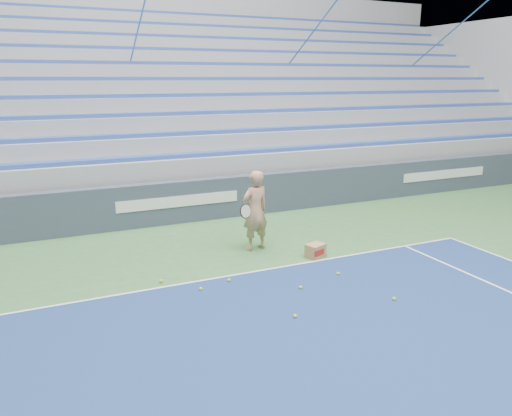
% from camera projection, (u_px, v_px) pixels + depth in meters
% --- Properties ---
extents(sponsor_barrier, '(30.00, 0.32, 1.10)m').
position_uv_depth(sponsor_barrier, '(178.00, 202.00, 12.96)').
color(sponsor_barrier, '#364053').
rests_on(sponsor_barrier, ground).
extents(bleachers, '(31.00, 9.15, 7.30)m').
position_uv_depth(bleachers, '(131.00, 117.00, 17.54)').
color(bleachers, '#9A9CA2').
rests_on(bleachers, ground).
extents(tennis_player, '(0.96, 0.89, 1.76)m').
position_uv_depth(tennis_player, '(255.00, 211.00, 10.82)').
color(tennis_player, tan).
rests_on(tennis_player, ground).
extents(ball_box, '(0.47, 0.42, 0.29)m').
position_uv_depth(ball_box, '(316.00, 251.00, 10.51)').
color(ball_box, '#A37A4E').
rests_on(ball_box, ground).
extents(tennis_ball_0, '(0.07, 0.07, 0.07)m').
position_uv_depth(tennis_ball_0, '(229.00, 280.00, 9.26)').
color(tennis_ball_0, '#B3D82C').
rests_on(tennis_ball_0, ground).
extents(tennis_ball_1, '(0.07, 0.07, 0.07)m').
position_uv_depth(tennis_ball_1, '(394.00, 299.00, 8.48)').
color(tennis_ball_1, '#B3D82C').
rests_on(tennis_ball_1, ground).
extents(tennis_ball_2, '(0.07, 0.07, 0.07)m').
position_uv_depth(tennis_ball_2, '(301.00, 288.00, 8.94)').
color(tennis_ball_2, '#B3D82C').
rests_on(tennis_ball_2, ground).
extents(tennis_ball_3, '(0.07, 0.07, 0.07)m').
position_uv_depth(tennis_ball_3, '(201.00, 289.00, 8.88)').
color(tennis_ball_3, '#B3D82C').
rests_on(tennis_ball_3, ground).
extents(tennis_ball_4, '(0.07, 0.07, 0.07)m').
position_uv_depth(tennis_ball_4, '(338.00, 274.00, 9.57)').
color(tennis_ball_4, '#B3D82C').
rests_on(tennis_ball_4, ground).
extents(tennis_ball_5, '(0.07, 0.07, 0.07)m').
position_uv_depth(tennis_ball_5, '(295.00, 316.00, 7.86)').
color(tennis_ball_5, '#B3D82C').
rests_on(tennis_ball_5, ground).
extents(tennis_ball_6, '(0.07, 0.07, 0.07)m').
position_uv_depth(tennis_ball_6, '(161.00, 281.00, 9.22)').
color(tennis_ball_6, '#B3D82C').
rests_on(tennis_ball_6, ground).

